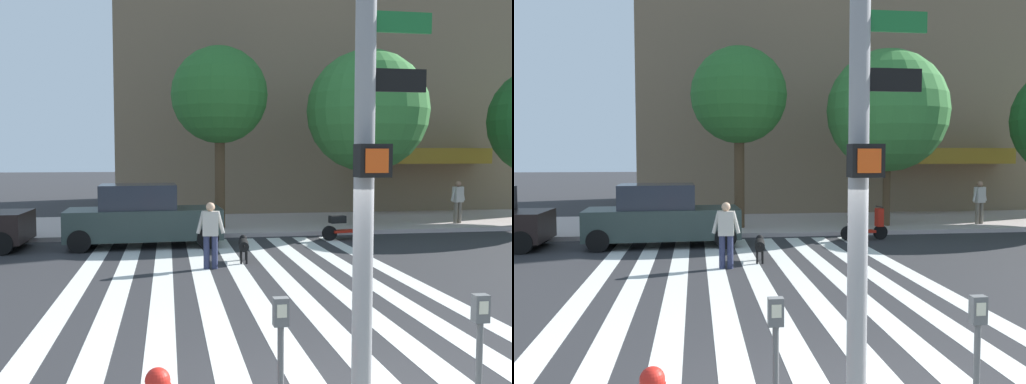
{
  "view_description": "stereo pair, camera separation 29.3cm",
  "coord_description": "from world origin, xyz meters",
  "views": [
    {
      "loc": [
        -1.91,
        -5.38,
        2.8
      ],
      "look_at": [
        -0.01,
        6.34,
        1.99
      ],
      "focal_mm": 38.42,
      "sensor_mm": 36.0,
      "label": 1
    },
    {
      "loc": [
        -1.62,
        -5.42,
        2.8
      ],
      "look_at": [
        -0.01,
        6.34,
        1.99
      ],
      "focal_mm": 38.42,
      "sensor_mm": 36.0,
      "label": 2
    }
  ],
  "objects": [
    {
      "name": "parked_car_behind_first",
      "position": [
        -2.66,
        11.6,
        0.9
      ],
      "size": [
        4.7,
        2.05,
        1.9
      ],
      "color": "#293734",
      "rests_on": "ground_plane"
    },
    {
      "name": "street_tree_nearest",
      "position": [
        -0.04,
        14.4,
        4.91
      ],
      "size": [
        3.48,
        3.48,
        6.53
      ],
      "color": "#4C3823",
      "rests_on": "sidewalk_far"
    },
    {
      "name": "street_tree_middle",
      "position": [
        5.48,
        14.25,
        4.43
      ],
      "size": [
        4.53,
        4.53,
        6.55
      ],
      "color": "#4C3823",
      "rests_on": "sidewalk_far"
    },
    {
      "name": "parked_scooter",
      "position": [
        3.87,
        11.8,
        0.48
      ],
      "size": [
        1.63,
        0.54,
        1.11
      ],
      "color": "black",
      "rests_on": "ground_plane"
    },
    {
      "name": "crosswalk_stripes",
      "position": [
        -0.24,
        6.43,
        0.0
      ],
      "size": [
        7.65,
        12.26,
        0.01
      ],
      "color": "silver",
      "rests_on": "ground_plane"
    },
    {
      "name": "sidewalk_far",
      "position": [
        0.0,
        15.86,
        0.07
      ],
      "size": [
        80.0,
        6.0,
        0.15
      ],
      "primitive_type": "cube",
      "color": "#B4A49F",
      "rests_on": "ground_plane"
    },
    {
      "name": "pedestrian_bystander",
      "position": [
        9.17,
        14.18,
        1.08
      ],
      "size": [
        0.7,
        0.34,
        1.64
      ],
      "color": "#6B6051",
      "rests_on": "sidewalk_far"
    },
    {
      "name": "pedestrian_dog_walker",
      "position": [
        -0.89,
        7.92,
        0.93
      ],
      "size": [
        0.71,
        0.28,
        1.64
      ],
      "color": "#282D4C",
      "rests_on": "ground_plane"
    },
    {
      "name": "ground_plane",
      "position": [
        0.0,
        6.43,
        0.0
      ],
      "size": [
        160.0,
        160.0,
        0.0
      ],
      "primitive_type": "plane",
      "color": "#2B2B2D"
    },
    {
      "name": "traffic_light_pole",
      "position": [
        -0.2,
        -0.85,
        3.52
      ],
      "size": [
        0.74,
        0.46,
        5.8
      ],
      "color": "gray",
      "rests_on": "sidewalk_near"
    },
    {
      "name": "dog_on_leash",
      "position": [
        0.04,
        8.69,
        0.44
      ],
      "size": [
        0.34,
        1.12,
        0.65
      ],
      "color": "black",
      "rests_on": "ground_plane"
    },
    {
      "name": "parking_meter_curbside",
      "position": [
        0.94,
        -0.8,
        1.03
      ],
      "size": [
        0.14,
        0.11,
        1.36
      ],
      "color": "#515456",
      "rests_on": "sidewalk_near"
    },
    {
      "name": "parking_meter_second_along",
      "position": [
        -0.91,
        -0.61,
        1.03
      ],
      "size": [
        0.14,
        0.11,
        1.36
      ],
      "color": "#515456",
      "rests_on": "sidewalk_near"
    }
  ]
}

